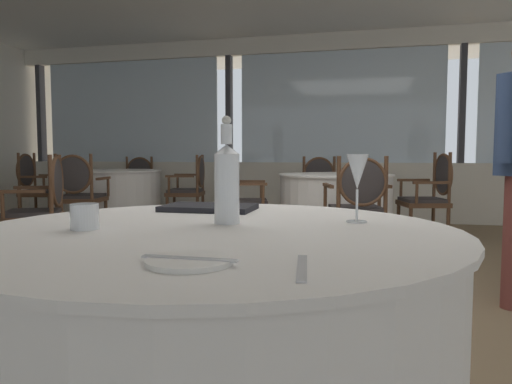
# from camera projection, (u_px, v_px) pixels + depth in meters

# --- Properties ---
(ground_plane) EXTENTS (14.33, 14.33, 0.00)m
(ground_plane) POSITION_uv_depth(u_px,v_px,m) (292.00, 304.00, 3.12)
(ground_plane) COLOR #756047
(window_wall_far) EXTENTS (10.65, 0.14, 2.72)m
(window_wall_far) POSITION_uv_depth(u_px,v_px,m) (339.00, 146.00, 7.05)
(window_wall_far) COLOR silver
(window_wall_far) RESTS_ON ground_plane
(foreground_table) EXTENTS (1.40, 1.40, 0.76)m
(foreground_table) POSITION_uv_depth(u_px,v_px,m) (215.00, 357.00, 1.40)
(foreground_table) COLOR white
(foreground_table) RESTS_ON ground_plane
(side_plate) EXTENTS (0.17, 0.17, 0.01)m
(side_plate) POSITION_uv_depth(u_px,v_px,m) (189.00, 261.00, 0.93)
(side_plate) COLOR white
(side_plate) RESTS_ON foreground_table
(butter_knife) EXTENTS (0.19, 0.02, 0.00)m
(butter_knife) POSITION_uv_depth(u_px,v_px,m) (189.00, 259.00, 0.93)
(butter_knife) COLOR silver
(butter_knife) RESTS_ON foreground_table
(dinner_fork) EXTENTS (0.04, 0.20, 0.00)m
(dinner_fork) POSITION_uv_depth(u_px,v_px,m) (302.00, 268.00, 0.89)
(dinner_fork) COLOR silver
(dinner_fork) RESTS_ON foreground_table
(water_bottle) EXTENTS (0.08, 0.08, 0.33)m
(water_bottle) POSITION_uv_depth(u_px,v_px,m) (227.00, 181.00, 1.46)
(water_bottle) COLOR white
(water_bottle) RESTS_ON foreground_table
(wine_glass) EXTENTS (0.07, 0.07, 0.21)m
(wine_glass) POSITION_uv_depth(u_px,v_px,m) (357.00, 174.00, 1.48)
(wine_glass) COLOR white
(wine_glass) RESTS_ON foreground_table
(water_tumbler) EXTENTS (0.08, 0.08, 0.07)m
(water_tumbler) POSITION_uv_depth(u_px,v_px,m) (85.00, 216.00, 1.35)
(water_tumbler) COLOR white
(water_tumbler) RESTS_ON foreground_table
(menu_book) EXTENTS (0.34, 0.22, 0.02)m
(menu_book) POSITION_uv_depth(u_px,v_px,m) (209.00, 208.00, 1.82)
(menu_book) COLOR black
(menu_book) RESTS_ON foreground_table
(dining_chair_0_3) EXTENTS (0.61, 0.64, 0.97)m
(dining_chair_0_3) POSITION_uv_depth(u_px,v_px,m) (43.00, 202.00, 4.17)
(dining_chair_0_3) COLOR brown
(dining_chair_0_3) RESTS_ON ground_plane
(background_table_1) EXTENTS (1.24, 1.24, 0.76)m
(background_table_1) POSITION_uv_depth(u_px,v_px,m) (335.00, 209.00, 5.22)
(background_table_1) COLOR white
(background_table_1) RESTS_ON ground_plane
(dining_chair_1_0) EXTENTS (0.61, 0.57, 0.94)m
(dining_chair_1_0) POSITION_uv_depth(u_px,v_px,m) (320.00, 186.00, 6.24)
(dining_chair_1_0) COLOR brown
(dining_chair_1_0) RESTS_ON ground_plane
(dining_chair_1_1) EXTENTS (0.57, 0.61, 0.95)m
(dining_chair_1_1) POSITION_uv_depth(u_px,v_px,m) (239.00, 193.00, 5.17)
(dining_chair_1_1) COLOR brown
(dining_chair_1_1) RESTS_ON ground_plane
(dining_chair_1_2) EXTENTS (0.61, 0.57, 0.96)m
(dining_chair_1_2) POSITION_uv_depth(u_px,v_px,m) (359.00, 201.00, 4.16)
(dining_chair_1_2) COLOR brown
(dining_chair_1_2) RESTS_ON ground_plane
(dining_chair_1_3) EXTENTS (0.57, 0.61, 0.99)m
(dining_chair_1_3) POSITION_uv_depth(u_px,v_px,m) (432.00, 191.00, 5.23)
(dining_chair_1_3) COLOR brown
(dining_chair_1_3) RESTS_ON ground_plane
(background_table_3) EXTENTS (1.30, 1.30, 0.76)m
(background_table_3) POSITION_uv_depth(u_px,v_px,m) (113.00, 198.00, 6.50)
(background_table_3) COLOR white
(background_table_3) RESTS_ON ground_plane
(dining_chair_3_0) EXTENTS (0.59, 0.54, 0.98)m
(dining_chair_3_0) POSITION_uv_depth(u_px,v_px,m) (78.00, 189.00, 5.41)
(dining_chair_3_0) COLOR brown
(dining_chair_3_0) RESTS_ON ground_plane
(dining_chair_3_1) EXTENTS (0.54, 0.59, 0.96)m
(dining_chair_3_1) POSITION_uv_depth(u_px,v_px,m) (192.00, 185.00, 6.41)
(dining_chair_3_1) COLOR brown
(dining_chair_3_1) RESTS_ON ground_plane
(dining_chair_3_2) EXTENTS (0.59, 0.54, 0.94)m
(dining_chair_3_2) POSITION_uv_depth(u_px,v_px,m) (137.00, 182.00, 7.56)
(dining_chair_3_2) COLOR brown
(dining_chair_3_2) RESTS_ON ground_plane
(dining_chair_3_3) EXTENTS (0.54, 0.59, 0.99)m
(dining_chair_3_3) POSITION_uv_depth(u_px,v_px,m) (35.00, 184.00, 6.55)
(dining_chair_3_3) COLOR brown
(dining_chair_3_3) RESTS_ON ground_plane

